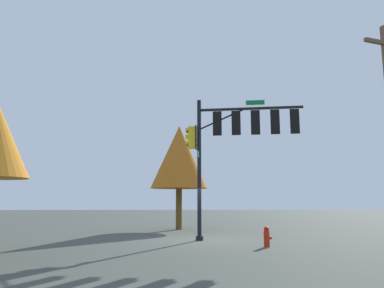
% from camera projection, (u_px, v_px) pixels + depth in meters
% --- Properties ---
extents(ground_plane, '(120.00, 120.00, 0.00)m').
position_uv_depth(ground_plane, '(199.00, 240.00, 17.34)').
color(ground_plane, '#42483F').
extents(signal_pole_assembly, '(5.75, 1.53, 6.95)m').
position_uv_depth(signal_pole_assembly, '(236.00, 133.00, 17.93)').
color(signal_pole_assembly, black).
rests_on(signal_pole_assembly, ground_plane).
extents(fire_hydrant, '(0.33, 0.24, 0.83)m').
position_uv_depth(fire_hydrant, '(267.00, 237.00, 14.94)').
color(fire_hydrant, red).
rests_on(fire_hydrant, ground_plane).
extents(tree_near, '(3.89, 3.89, 7.04)m').
position_uv_depth(tree_near, '(179.00, 157.00, 24.81)').
color(tree_near, brown).
rests_on(tree_near, ground_plane).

